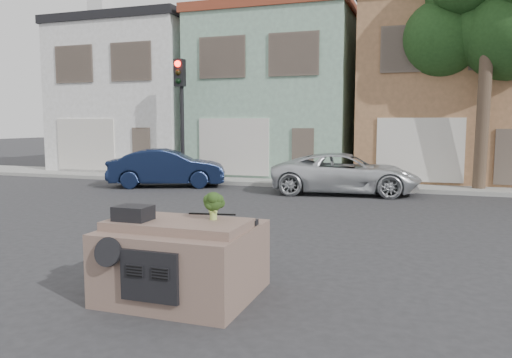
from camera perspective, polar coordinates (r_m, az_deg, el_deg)
The scene contains 13 objects.
ground_plane at distance 10.05m, azimuth -0.31°, elevation -7.71°, with size 120.00×120.00×0.00m, color #303033.
sidewalk at distance 20.10m, azimuth 9.62°, elevation -0.47°, with size 40.00×3.00×0.15m, color gray.
townhouse_white at distance 27.67m, azimuth -12.13°, elevation 9.01°, with size 7.20×8.20×7.55m, color white.
townhouse_mint at distance 24.67m, azimuth 3.18°, elevation 9.48°, with size 7.20×8.20×7.55m, color #88AF97.
townhouse_tan at distance 23.75m, azimuth 21.11°, elevation 9.18°, with size 7.20×8.20×7.55m, color #976A47.
navy_sedan at distance 19.65m, azimuth -10.06°, elevation -0.86°, with size 1.54×4.42×1.46m, color #101A36.
silver_pickup at distance 17.73m, azimuth 10.13°, elevation -1.64°, with size 2.35×5.09×1.42m, color silver.
traffic_signal at distance 21.07m, azimuth -8.55°, elevation 6.61°, with size 0.40×0.40×5.10m, color black.
tree_near at distance 19.17m, azimuth 24.72°, elevation 11.22°, with size 4.40×4.00×8.50m, color #1E4119.
car_dashboard at distance 7.24m, azimuth -8.27°, elevation -8.82°, with size 2.00×1.80×1.12m, color #735A4E.
instrument_hump at distance 7.08m, azimuth -13.85°, elevation -3.80°, with size 0.48×0.38×0.20m, color black.
wiper_arm at distance 7.32m, azimuth -5.03°, elevation -4.01°, with size 0.70×0.03×0.02m, color black.
broccoli at distance 6.94m, azimuth -4.90°, elevation -3.03°, with size 0.32×0.32×0.39m, color #203613.
Camera 1 is at (3.22, -9.20, 2.45)m, focal length 35.00 mm.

